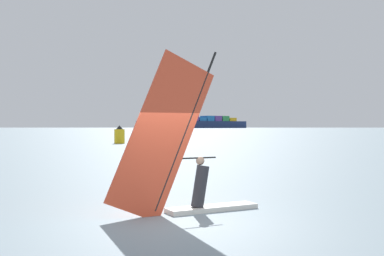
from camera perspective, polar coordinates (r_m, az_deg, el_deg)
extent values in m
plane|color=gray|center=(10.38, -1.57, -11.83)|extent=(4000.00, 4000.00, 0.00)
cube|color=white|center=(11.79, 2.56, -10.09)|extent=(2.50, 1.43, 0.12)
cylinder|color=black|center=(11.25, -0.74, -0.13)|extent=(1.65, 0.69, 3.98)
cube|color=#E54C2D|center=(10.97, -3.84, -0.97)|extent=(2.72, 1.09, 4.22)
cylinder|color=black|center=(11.33, -0.22, -3.84)|extent=(1.38, 0.56, 0.04)
cylinder|color=#2D2D33|center=(11.53, 1.04, -7.37)|extent=(0.58, 0.48, 1.09)
sphere|color=tan|center=(11.46, 1.04, -4.17)|extent=(0.22, 0.22, 0.22)
cube|color=navy|center=(652.79, 0.27, 0.44)|extent=(166.59, 95.99, 10.30)
cube|color=silver|center=(620.83, -4.92, 1.71)|extent=(19.07, 24.06, 16.88)
cylinder|color=black|center=(621.24, -4.92, 2.76)|extent=(4.00, 4.00, 6.00)
cube|color=red|center=(637.09, -2.11, 1.26)|extent=(19.88, 23.87, 7.80)
cube|color=#99999E|center=(643.80, -1.06, 1.25)|extent=(19.88, 23.87, 7.80)
cube|color=#59388C|center=(650.74, -0.04, 1.35)|extent=(19.88, 23.87, 10.40)
cube|color=#1E66AD|center=(657.81, 0.96, 1.11)|extent=(19.88, 23.87, 5.20)
cube|color=#1E66AD|center=(665.15, 1.94, 1.21)|extent=(19.88, 23.87, 7.80)
cube|color=#59388C|center=(672.65, 2.90, 1.20)|extent=(19.88, 23.87, 7.80)
cube|color=#2D8C47|center=(680.34, 3.84, 1.19)|extent=(19.88, 23.87, 7.80)
cube|color=gold|center=(688.19, 4.75, 1.07)|extent=(19.88, 23.87, 5.20)
cube|color=#4C564C|center=(1518.24, 18.31, 0.48)|extent=(678.30, 408.84, 21.07)
cylinder|color=yellow|center=(58.20, -9.16, -1.05)|extent=(1.32, 1.32, 1.82)
cone|color=black|center=(58.19, -9.16, 0.09)|extent=(0.93, 0.93, 0.50)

